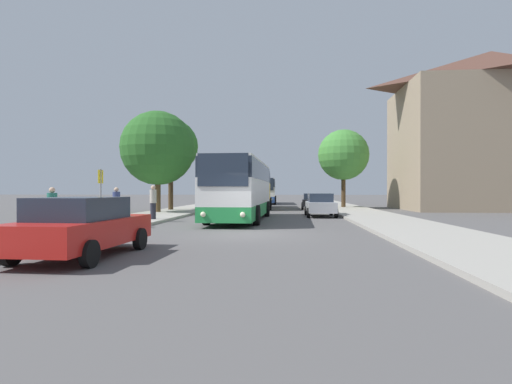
# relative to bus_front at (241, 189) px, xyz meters

# --- Properties ---
(ground_plane) EXTENTS (300.00, 300.00, 0.00)m
(ground_plane) POSITION_rel_bus_front_xyz_m (1.06, -7.42, -1.80)
(ground_plane) COLOR #565454
(ground_plane) RESTS_ON ground
(sidewalk_left) EXTENTS (4.00, 120.00, 0.15)m
(sidewalk_left) POSITION_rel_bus_front_xyz_m (-5.94, -7.42, -1.72)
(sidewalk_left) COLOR #A39E93
(sidewalk_left) RESTS_ON ground_plane
(sidewalk_right) EXTENTS (4.00, 120.00, 0.15)m
(sidewalk_right) POSITION_rel_bus_front_xyz_m (8.06, -7.42, -1.72)
(sidewalk_right) COLOR #A39E93
(sidewalk_right) RESTS_ON ground_plane
(building_right_background) EXTENTS (15.56, 10.38, 14.12)m
(building_right_background) POSITION_rel_bus_front_xyz_m (20.74, 14.21, 5.26)
(building_right_background) COLOR gray
(building_right_background) RESTS_ON ground_plane
(bus_front) EXTENTS (3.00, 11.34, 3.36)m
(bus_front) POSITION_rel_bus_front_xyz_m (0.00, 0.00, 0.00)
(bus_front) COLOR #238942
(bus_front) RESTS_ON ground_plane
(bus_middle) EXTENTS (3.11, 10.50, 3.43)m
(bus_middle) POSITION_rel_bus_front_xyz_m (-0.26, 15.23, 0.04)
(bus_middle) COLOR #2D2D2D
(bus_middle) RESTS_ON ground_plane
(bus_rear) EXTENTS (2.90, 10.93, 3.20)m
(bus_rear) POSITION_rel_bus_front_xyz_m (-0.16, 28.87, -0.08)
(bus_rear) COLOR #2D519E
(bus_rear) RESTS_ON ground_plane
(parked_car_left_curb) EXTENTS (2.20, 4.51, 1.53)m
(parked_car_left_curb) POSITION_rel_bus_front_xyz_m (-2.57, -12.96, -1.00)
(parked_car_left_curb) COLOR red
(parked_car_left_curb) RESTS_ON ground_plane
(parked_car_right_near) EXTENTS (1.95, 4.27, 1.52)m
(parked_car_right_near) POSITION_rel_bus_front_xyz_m (4.83, 3.73, -1.01)
(parked_car_right_near) COLOR #B7B7BC
(parked_car_right_near) RESTS_ON ground_plane
(parked_car_right_far) EXTENTS (2.26, 4.75, 1.44)m
(parked_car_right_far) POSITION_rel_bus_front_xyz_m (5.02, 14.35, -1.04)
(parked_car_right_far) COLOR black
(parked_car_right_far) RESTS_ON ground_plane
(bus_stop_sign) EXTENTS (0.08, 0.45, 2.53)m
(bus_stop_sign) POSITION_rel_bus_front_xyz_m (-5.72, -5.46, -0.07)
(bus_stop_sign) COLOR gray
(bus_stop_sign) RESTS_ON sidewalk_left
(pedestrian_waiting_near) EXTENTS (0.36, 0.36, 1.84)m
(pedestrian_waiting_near) POSITION_rel_bus_front_xyz_m (-4.64, -1.56, -0.71)
(pedestrian_waiting_near) COLOR #23232D
(pedestrian_waiting_near) RESTS_ON sidewalk_left
(pedestrian_waiting_far) EXTENTS (0.36, 0.36, 1.68)m
(pedestrian_waiting_far) POSITION_rel_bus_front_xyz_m (-6.20, -8.39, -0.80)
(pedestrian_waiting_far) COLOR #23232D
(pedestrian_waiting_far) RESTS_ON sidewalk_left
(pedestrian_walking_back) EXTENTS (0.36, 0.36, 1.72)m
(pedestrian_walking_back) POSITION_rel_bus_front_xyz_m (-5.79, -3.65, -0.78)
(pedestrian_walking_back) COLOR #23232D
(pedestrian_walking_back) RESTS_ON sidewalk_left
(tree_left_near) EXTENTS (5.40, 5.40, 7.36)m
(tree_left_near) POSITION_rel_bus_front_xyz_m (-6.78, 5.70, 3.01)
(tree_left_near) COLOR #513D23
(tree_left_near) RESTS_ON sidewalk_left
(tree_left_far) EXTENTS (4.47, 4.47, 7.46)m
(tree_left_far) POSITION_rel_bus_front_xyz_m (-6.91, 9.36, 3.56)
(tree_left_far) COLOR #47331E
(tree_left_far) RESTS_ON sidewalk_left
(tree_right_near) EXTENTS (4.79, 4.79, 7.35)m
(tree_right_near) POSITION_rel_bus_front_xyz_m (7.98, 15.61, 3.30)
(tree_right_near) COLOR #47331E
(tree_right_near) RESTS_ON sidewalk_right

